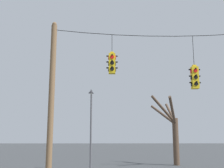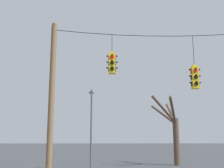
# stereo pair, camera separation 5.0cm
# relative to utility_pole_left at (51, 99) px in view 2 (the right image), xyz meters

# --- Properties ---
(utility_pole_left) EXTENTS (0.29, 0.29, 8.14)m
(utility_pole_left) POSITION_rel_utility_pole_left_xyz_m (0.00, 0.00, 0.00)
(utility_pole_left) COLOR brown
(utility_pole_left) RESTS_ON ground_plane
(span_wire) EXTENTS (11.27, 0.03, 0.34)m
(span_wire) POSITION_rel_utility_pole_left_xyz_m (5.63, 0.00, 3.45)
(span_wire) COLOR black
(traffic_light_over_intersection) EXTENTS (0.58, 0.58, 2.10)m
(traffic_light_over_intersection) POSITION_rel_utility_pole_left_xyz_m (3.04, -0.00, 1.86)
(traffic_light_over_intersection) COLOR yellow
(traffic_light_near_right_pole) EXTENTS (0.58, 0.58, 2.83)m
(traffic_light_near_right_pole) POSITION_rel_utility_pole_left_xyz_m (7.29, -0.00, 1.14)
(traffic_light_near_right_pole) COLOR yellow
(street_lamp) EXTENTS (0.38, 0.66, 5.41)m
(street_lamp) POSITION_rel_utility_pole_left_xyz_m (1.71, 5.28, -0.50)
(street_lamp) COLOR #515156
(street_lamp) RESTS_ON ground_plane
(bare_tree) EXTENTS (2.36, 5.06, 5.48)m
(bare_tree) POSITION_rel_utility_pole_left_xyz_m (8.13, 9.00, -1.26)
(bare_tree) COLOR brown
(bare_tree) RESTS_ON ground_plane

